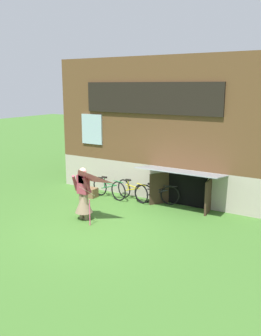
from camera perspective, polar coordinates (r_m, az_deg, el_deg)
The scene contains 8 objects.
ground_plane at distance 10.43m, azimuth -5.12°, elevation -9.06°, with size 60.00×60.00×0.00m, color #3D6B28.
log_house at distance 14.77m, azimuth 8.18°, elevation 6.98°, with size 7.58×6.63×4.82m.
person at distance 10.79m, azimuth -7.36°, elevation -4.66°, with size 0.61×0.52×1.56m.
kite at distance 9.97m, azimuth -8.06°, elevation -2.68°, with size 0.96×1.09×1.51m.
bicycle_black at distance 12.20m, azimuth 4.15°, elevation -4.08°, with size 1.46×0.51×0.69m.
bicycle_yellow at distance 12.55m, azimuth 0.30°, elevation -3.54°, with size 1.48×0.50×0.70m.
bicycle_green at distance 12.82m, azimuth -3.39°, elevation -3.14°, with size 1.59×0.35×0.73m.
wooden_crate at distance 13.02m, azimuth -6.21°, elevation -3.83°, with size 0.41×0.35×0.33m, color brown.
Camera 1 is at (5.82, -7.74, 3.88)m, focal length 38.99 mm.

